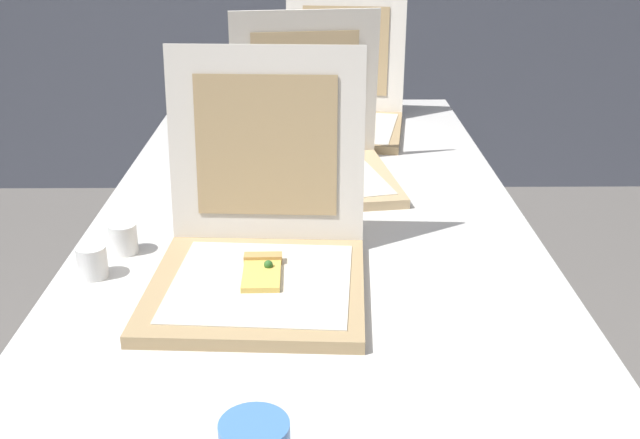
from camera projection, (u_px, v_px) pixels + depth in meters
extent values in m
cube|color=silver|center=(310.00, 223.00, 1.62)|extent=(0.92, 2.08, 0.03)
cylinder|color=gray|center=(201.00, 211.00, 2.65)|extent=(0.04, 0.04, 0.71)
cylinder|color=gray|center=(422.00, 211.00, 2.66)|extent=(0.04, 0.04, 0.71)
cube|color=tan|center=(257.00, 288.00, 1.29)|extent=(0.39, 0.39, 0.02)
cube|color=silver|center=(261.00, 281.00, 1.29)|extent=(0.33, 0.33, 0.00)
cube|color=silver|center=(266.00, 145.00, 1.40)|extent=(0.37, 0.06, 0.37)
cube|color=tan|center=(266.00, 146.00, 1.39)|extent=(0.27, 0.04, 0.26)
cube|color=#EAC156|center=(262.00, 275.00, 1.30)|extent=(0.07, 0.12, 0.01)
cube|color=tan|center=(263.00, 258.00, 1.35)|extent=(0.07, 0.03, 0.02)
sphere|color=#2D6628|center=(268.00, 265.00, 1.31)|extent=(0.02, 0.02, 0.02)
cube|color=tan|center=(315.00, 181.00, 1.79)|extent=(0.42, 0.42, 0.02)
cube|color=silver|center=(312.00, 177.00, 1.78)|extent=(0.39, 0.39, 0.00)
cube|color=silver|center=(305.00, 84.00, 1.87)|extent=(0.37, 0.09, 0.37)
cube|color=tan|center=(305.00, 85.00, 1.86)|extent=(0.27, 0.06, 0.26)
cube|color=#EAC156|center=(341.00, 181.00, 1.73)|extent=(0.09, 0.12, 0.01)
cube|color=tan|center=(343.00, 172.00, 1.78)|extent=(0.08, 0.03, 0.02)
sphere|color=orange|center=(349.00, 182.00, 1.70)|extent=(0.02, 0.02, 0.02)
cube|color=tan|center=(337.00, 130.00, 2.19)|extent=(0.41, 0.41, 0.02)
cube|color=silver|center=(338.00, 126.00, 2.18)|extent=(0.38, 0.38, 0.00)
cube|color=silver|center=(345.00, 50.00, 2.30)|extent=(0.37, 0.10, 0.37)
cube|color=tan|center=(345.00, 51.00, 2.30)|extent=(0.27, 0.07, 0.26)
cylinder|color=white|center=(351.00, 114.00, 2.19)|extent=(0.03, 0.03, 0.00)
cylinder|color=white|center=(354.00, 119.00, 2.20)|extent=(0.01, 0.00, 0.03)
cylinder|color=white|center=(349.00, 118.00, 2.21)|extent=(0.01, 0.00, 0.03)
cylinder|color=white|center=(350.00, 119.00, 2.19)|extent=(0.01, 0.00, 0.03)
cylinder|color=white|center=(123.00, 238.00, 1.44)|extent=(0.05, 0.05, 0.06)
cylinder|color=white|center=(199.00, 203.00, 1.60)|extent=(0.05, 0.05, 0.06)
cylinder|color=white|center=(92.00, 262.00, 1.34)|extent=(0.05, 0.05, 0.06)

